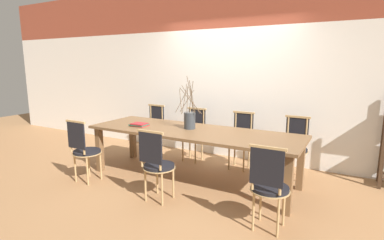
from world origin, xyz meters
The scene contains 12 objects.
ground_plane centered at (0.00, 0.00, 0.00)m, with size 16.00×16.00×0.00m, color #9E7047.
wall_rear centered at (0.00, 1.36, 1.60)m, with size 12.00×0.06×3.20m.
dining_table centered at (0.00, 0.00, 0.68)m, with size 3.14×1.01×0.75m.
chair_near_leftend centered at (-1.31, -0.84, 0.50)m, with size 0.41×0.41×0.93m.
chair_near_left centered at (-0.03, -0.84, 0.50)m, with size 0.41×0.41×0.93m.
chair_near_center centered at (1.36, -0.84, 0.50)m, with size 0.41×0.41×0.93m.
chair_far_leftend centered at (-1.32, 0.84, 0.50)m, with size 0.41×0.41×0.93m.
chair_far_left centered at (-0.43, 0.84, 0.50)m, with size 0.41×0.41×0.93m.
chair_far_center centered at (0.44, 0.84, 0.50)m, with size 0.41×0.41×0.93m.
chair_far_right centered at (1.30, 0.84, 0.50)m, with size 0.41×0.41×0.93m.
vase_centerpiece centered at (-0.08, 0.07, 0.89)m, with size 0.41×0.41×0.78m.
book_stack centered at (-0.86, -0.14, 0.78)m, with size 0.26×0.21×0.05m.
Camera 1 is at (2.07, -3.70, 1.70)m, focal length 28.00 mm.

